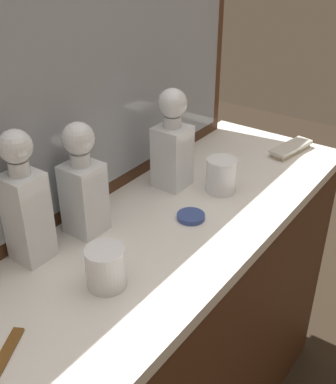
% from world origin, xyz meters
% --- Properties ---
extents(dresser, '(1.30, 0.45, 0.86)m').
position_xyz_m(dresser, '(0.00, 0.00, 0.43)').
color(dresser, '#472816').
rests_on(dresser, ground_plane).
extents(dresser_mirror, '(1.14, 0.03, 0.60)m').
position_xyz_m(dresser_mirror, '(0.00, 0.21, 1.15)').
color(dresser_mirror, '#472816').
rests_on(dresser_mirror, dresser).
extents(crystal_decanter_front, '(0.08, 0.08, 0.29)m').
position_xyz_m(crystal_decanter_front, '(-0.28, 0.15, 0.98)').
color(crystal_decanter_front, white).
rests_on(crystal_decanter_front, dresser).
extents(crystal_decanter_rear, '(0.08, 0.08, 0.27)m').
position_xyz_m(crystal_decanter_rear, '(0.15, 0.10, 0.97)').
color(crystal_decanter_rear, white).
rests_on(crystal_decanter_rear, dresser).
extents(crystal_decanter_right, '(0.08, 0.08, 0.27)m').
position_xyz_m(crystal_decanter_right, '(-0.14, 0.13, 0.96)').
color(crystal_decanter_right, white).
rests_on(crystal_decanter_right, dresser).
extents(crystal_tumbler_right, '(0.08, 0.08, 0.09)m').
position_xyz_m(crystal_tumbler_right, '(0.20, -0.03, 0.90)').
color(crystal_tumbler_right, white).
rests_on(crystal_tumbler_right, dresser).
extents(crystal_tumbler_rear, '(0.08, 0.08, 0.09)m').
position_xyz_m(crystal_tumbler_rear, '(-0.26, -0.04, 0.90)').
color(crystal_tumbler_rear, white).
rests_on(crystal_tumbler_rear, dresser).
extents(silver_brush_center, '(0.17, 0.08, 0.02)m').
position_xyz_m(silver_brush_center, '(0.54, -0.08, 0.87)').
color(silver_brush_center, '#B7A88C').
rests_on(silver_brush_center, dresser).
extents(porcelain_dish, '(0.07, 0.07, 0.01)m').
position_xyz_m(porcelain_dish, '(0.04, -0.04, 0.86)').
color(porcelain_dish, '#33478C').
rests_on(porcelain_dish, dresser).
extents(tortoiseshell_comb, '(0.14, 0.09, 0.01)m').
position_xyz_m(tortoiseshell_comb, '(-0.50, -0.03, 0.86)').
color(tortoiseshell_comb, brown).
rests_on(tortoiseshell_comb, dresser).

